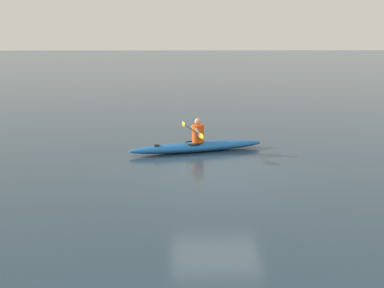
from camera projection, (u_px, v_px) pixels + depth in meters
ground_plane at (216, 174)px, 13.36m from camera, size 160.00×160.00×0.00m
kayak at (197, 147)px, 15.75m from camera, size 4.48×1.77×0.31m
kayaker at (197, 132)px, 15.64m from camera, size 0.72×2.31×0.79m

